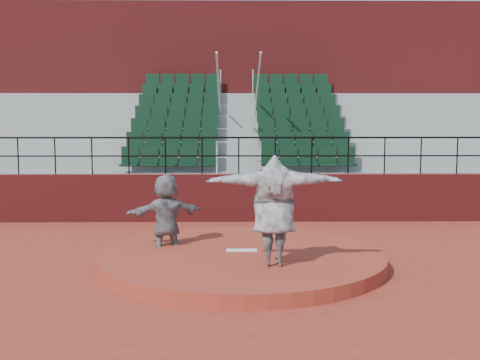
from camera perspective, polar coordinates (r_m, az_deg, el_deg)
ground at (r=11.73m, az=0.17°, el=-8.10°), size 90.00×90.00×0.00m
pitchers_mound at (r=11.70m, az=0.17°, el=-7.51°), size 5.50×5.50×0.25m
pitching_rubber at (r=11.82m, az=0.16°, el=-6.68°), size 0.60×0.15×0.03m
boundary_wall at (r=16.53m, az=-0.12°, el=-1.68°), size 24.00×0.30×1.30m
wall_railing at (r=16.40m, az=-0.12°, el=3.10°), size 24.04×0.05×1.03m
seating_deck at (r=20.08m, az=-0.24°, el=1.92°), size 24.00×5.97×4.63m
press_box_facade at (r=23.99m, az=-0.33°, el=7.65°), size 24.00×3.00×7.10m
pitcher at (r=10.55m, az=3.24°, el=-2.91°), size 2.41×0.69×1.95m
fielder at (r=12.31m, az=-7.02°, el=-3.38°), size 1.67×1.06×1.72m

